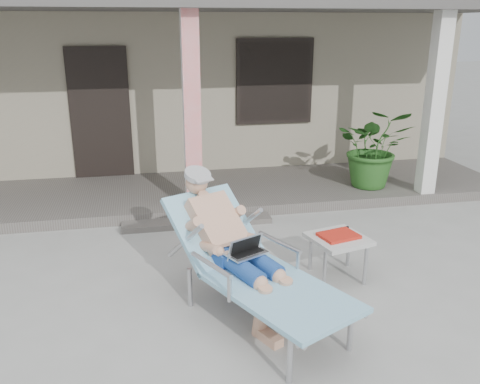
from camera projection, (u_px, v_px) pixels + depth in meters
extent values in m
plane|color=#9E9E99|center=(218.00, 292.00, 5.12)|extent=(60.00, 60.00, 0.00)
cube|color=gray|center=(170.00, 78.00, 10.71)|extent=(10.00, 5.00, 3.00)
cube|color=black|center=(100.00, 114.00, 8.20)|extent=(0.95, 0.06, 2.10)
cube|color=black|center=(275.00, 82.00, 8.59)|extent=(1.20, 0.06, 1.30)
cube|color=black|center=(275.00, 82.00, 8.59)|extent=(1.32, 0.05, 1.42)
cube|color=#605B56|center=(189.00, 193.00, 7.89)|extent=(10.00, 2.00, 0.15)
cube|color=red|center=(192.00, 114.00, 6.67)|extent=(0.22, 0.22, 2.61)
cube|color=silver|center=(434.00, 106.00, 7.31)|extent=(0.22, 0.22, 2.61)
cube|color=#474442|center=(182.00, 1.00, 7.01)|extent=(10.00, 2.30, 0.24)
cube|color=#605B56|center=(197.00, 222.00, 6.83)|extent=(2.00, 0.30, 0.07)
cylinder|color=#B7B7BC|center=(290.00, 361.00, 3.76)|extent=(0.05, 0.05, 0.40)
cylinder|color=#B7B7BC|center=(350.00, 329.00, 4.15)|extent=(0.05, 0.05, 0.40)
cylinder|color=#B7B7BC|center=(190.00, 287.00, 4.81)|extent=(0.05, 0.05, 0.40)
cylinder|color=#B7B7BC|center=(246.00, 268.00, 5.20)|extent=(0.05, 0.05, 0.40)
cube|color=#B7B7BC|center=(279.00, 294.00, 4.27)|extent=(1.18, 1.47, 0.03)
cube|color=#85CECE|center=(279.00, 291.00, 4.26)|extent=(1.29, 1.55, 0.04)
cube|color=#B7B7BC|center=(214.00, 232.00, 4.91)|extent=(0.87, 0.85, 0.53)
cube|color=#85CECE|center=(214.00, 228.00, 4.90)|extent=(1.00, 0.97, 0.60)
cylinder|color=#A0A0A2|center=(196.00, 174.00, 4.98)|extent=(0.35, 0.35, 0.14)
cube|color=silver|center=(245.00, 253.00, 4.55)|extent=(0.43, 0.38, 0.25)
cube|color=#B8B8B3|center=(338.00, 239.00, 5.30)|extent=(0.67, 0.67, 0.04)
cylinder|color=#B7B7BC|center=(325.00, 270.00, 5.12)|extent=(0.04, 0.04, 0.42)
cylinder|color=#B7B7BC|center=(365.00, 266.00, 5.20)|extent=(0.04, 0.04, 0.42)
cylinder|color=#B7B7BC|center=(311.00, 252.00, 5.53)|extent=(0.04, 0.04, 0.42)
cylinder|color=#B7B7BC|center=(348.00, 249.00, 5.61)|extent=(0.04, 0.04, 0.42)
cube|color=red|center=(339.00, 235.00, 5.28)|extent=(0.44, 0.37, 0.03)
cube|color=black|center=(334.00, 231.00, 5.42)|extent=(0.38, 0.12, 0.04)
imported|color=#26591E|center=(375.00, 147.00, 7.81)|extent=(1.40, 1.32, 1.24)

